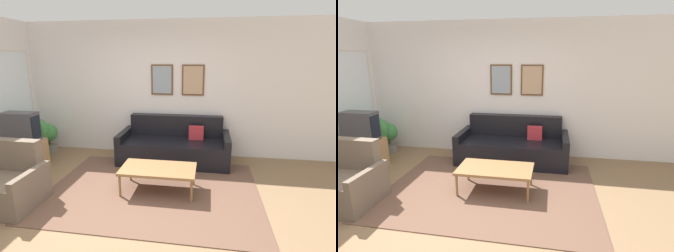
% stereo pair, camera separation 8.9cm
% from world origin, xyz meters
% --- Properties ---
extents(ground_plane, '(16.00, 16.00, 0.00)m').
position_xyz_m(ground_plane, '(0.00, 0.00, 0.00)').
color(ground_plane, '#846647').
extents(area_rug, '(3.17, 2.34, 0.01)m').
position_xyz_m(area_rug, '(0.29, 0.77, 0.01)').
color(area_rug, brown).
rests_on(area_rug, ground_plane).
extents(wall_back, '(8.00, 0.09, 2.70)m').
position_xyz_m(wall_back, '(0.01, 2.46, 1.35)').
color(wall_back, silver).
rests_on(wall_back, ground_plane).
extents(couch, '(2.09, 0.90, 0.86)m').
position_xyz_m(couch, '(0.46, 1.99, 0.30)').
color(couch, black).
rests_on(couch, ground_plane).
extents(coffee_table, '(1.12, 0.61, 0.38)m').
position_xyz_m(coffee_table, '(0.38, 0.75, 0.35)').
color(coffee_table, olive).
rests_on(coffee_table, ground_plane).
extents(tv_stand, '(0.66, 0.48, 0.57)m').
position_xyz_m(tv_stand, '(-2.11, 1.09, 0.29)').
color(tv_stand, '#A87F51').
rests_on(tv_stand, ground_plane).
extents(tv, '(0.60, 0.28, 0.51)m').
position_xyz_m(tv, '(-2.10, 1.09, 0.83)').
color(tv, '#424247').
rests_on(tv, tv_stand).
extents(armchair, '(0.91, 0.76, 0.86)m').
position_xyz_m(armchair, '(-1.60, 0.06, 0.28)').
color(armchair, '#6B5B4C').
rests_on(armchair, ground_plane).
extents(potted_plant_tall, '(0.59, 0.59, 0.95)m').
position_xyz_m(potted_plant_tall, '(-2.29, 1.43, 0.63)').
color(potted_plant_tall, slate).
rests_on(potted_plant_tall, ground_plane).
extents(potted_plant_by_window, '(0.38, 0.38, 0.63)m').
position_xyz_m(potted_plant_by_window, '(-2.25, 2.04, 0.36)').
color(potted_plant_by_window, slate).
rests_on(potted_plant_by_window, ground_plane).
extents(potted_plant_small, '(0.55, 0.55, 0.81)m').
position_xyz_m(potted_plant_small, '(-2.36, 1.79, 0.51)').
color(potted_plant_small, '#383D42').
rests_on(potted_plant_small, ground_plane).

